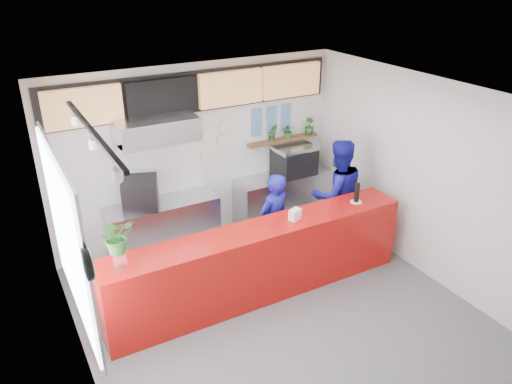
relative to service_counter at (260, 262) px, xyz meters
name	(u,v)px	position (x,y,z in m)	size (l,w,h in m)	color
floor	(274,309)	(0.00, -0.40, -0.55)	(5.00, 5.00, 0.00)	slate
ceiling	(278,98)	(0.00, -0.40, 2.45)	(5.00, 5.00, 0.00)	silver
wall_back	(198,153)	(0.00, 2.10, 0.95)	(5.00, 5.00, 0.00)	white
wall_left	(72,268)	(-2.50, -0.40, 0.95)	(5.00, 5.00, 0.00)	white
wall_right	(419,176)	(2.50, -0.40, 0.95)	(5.00, 5.00, 0.00)	white
service_counter	(260,262)	(0.00, 0.00, 0.00)	(4.50, 0.60, 1.10)	#AC100C
cream_band	(195,88)	(0.00, 2.09, 2.05)	(5.00, 0.02, 0.80)	beige
prep_bench	(164,227)	(-0.80, 1.80, -0.10)	(1.80, 0.60, 0.90)	#B2B5BA
panini_oven	(140,193)	(-1.12, 1.80, 0.59)	(0.53, 0.53, 0.48)	black
extraction_hood	(156,129)	(-0.80, 1.75, 1.60)	(1.20, 0.70, 0.35)	#B2B5BA
hood_lip	(157,142)	(-0.80, 1.75, 1.40)	(1.20, 0.70, 0.08)	#B2B5BA
right_bench	(283,198)	(1.50, 1.80, -0.10)	(1.80, 0.60, 0.90)	#B2B5BA
espresso_machine	(294,161)	(1.72, 1.80, 0.58)	(0.72, 0.52, 0.47)	black
espresso_tray	(295,148)	(1.72, 1.80, 0.83)	(0.74, 0.51, 0.07)	#B7B9BF
herb_shelf	(283,140)	(1.60, 2.00, 0.95)	(1.40, 0.18, 0.04)	brown
menu_board_far_left	(83,107)	(-1.75, 1.98, 2.00)	(1.10, 0.10, 0.55)	tan
menu_board_mid_left	(162,97)	(-0.59, 1.98, 2.00)	(1.10, 0.10, 0.55)	black
menu_board_mid_right	(231,88)	(0.57, 1.98, 2.00)	(1.10, 0.10, 0.55)	tan
menu_board_far_right	(292,81)	(1.73, 1.98, 2.00)	(1.10, 0.10, 0.55)	tan
soffit	(196,91)	(0.00, 2.06, 2.00)	(4.80, 0.04, 0.65)	black
window_pane	(67,238)	(-2.47, -0.10, 1.15)	(0.04, 2.20, 1.90)	silver
window_frame	(69,237)	(-2.45, -0.10, 1.15)	(0.03, 2.30, 2.00)	#B2B5BA
wall_clock_rim	(87,264)	(-2.46, -1.30, 1.50)	(0.30, 0.30, 0.05)	black
wall_clock_face	(91,263)	(-2.43, -1.30, 1.50)	(0.26, 0.26, 0.02)	white
track_rail	(92,131)	(-2.10, -0.40, 2.39)	(0.05, 2.40, 0.04)	black
dec_plate_a	(207,138)	(0.15, 2.07, 1.20)	(0.24, 0.24, 0.03)	silver
dec_plate_b	(223,141)	(0.45, 2.07, 1.10)	(0.24, 0.24, 0.03)	silver
dec_plate_c	(208,155)	(0.15, 2.07, 0.90)	(0.24, 0.24, 0.03)	silver
dec_plate_d	(226,126)	(0.50, 2.07, 1.35)	(0.24, 0.24, 0.03)	silver
photo_frame_a	(257,115)	(1.10, 2.08, 1.45)	(0.20, 0.02, 0.25)	#598CBF
photo_frame_b	(272,113)	(1.40, 2.08, 1.45)	(0.20, 0.02, 0.25)	#598CBF
photo_frame_c	(286,111)	(1.70, 2.08, 1.45)	(0.20, 0.02, 0.25)	#598CBF
photo_frame_d	(257,129)	(1.10, 2.08, 1.20)	(0.20, 0.02, 0.25)	#598CBF
photo_frame_e	(271,127)	(1.40, 2.08, 1.20)	(0.20, 0.02, 0.25)	#598CBF
photo_frame_f	(286,124)	(1.70, 2.08, 1.20)	(0.20, 0.02, 0.25)	#598CBF
staff_center	(274,222)	(0.54, 0.54, 0.24)	(0.58, 0.38, 1.58)	#141790
staff_right	(337,195)	(1.78, 0.60, 0.39)	(0.92, 0.71, 1.89)	#141790
herb_b	(273,132)	(1.38, 2.00, 1.12)	(0.17, 0.14, 0.31)	#2A6824
herb_c	(288,131)	(1.71, 2.00, 1.10)	(0.23, 0.20, 0.26)	#2A6824
herb_d	(309,126)	(2.16, 2.00, 1.12)	(0.17, 0.15, 0.31)	#2A6824
glass_vase	(120,261)	(-1.93, -0.04, 0.65)	(0.16, 0.16, 0.19)	white
basil_vase	(117,236)	(-1.93, -0.04, 0.99)	(0.39, 0.34, 0.43)	#2A6824
napkin_holder	(295,215)	(0.55, -0.02, 0.63)	(0.18, 0.11, 0.16)	white
white_plate	(356,202)	(1.66, -0.01, 0.56)	(0.17, 0.17, 0.01)	white
pepper_mill	(357,192)	(1.66, -0.01, 0.72)	(0.08, 0.08, 0.30)	black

